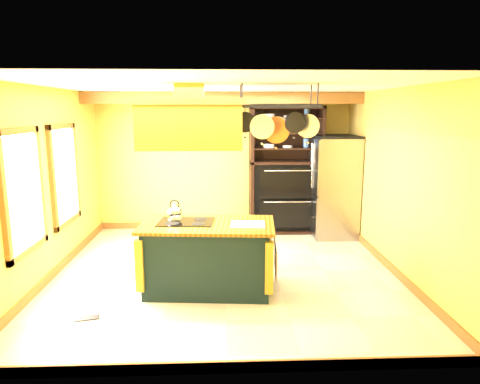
{
  "coord_description": "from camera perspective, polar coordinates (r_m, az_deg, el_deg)",
  "views": [
    {
      "loc": [
        -0.03,
        -6.04,
        2.38
      ],
      "look_at": [
        0.23,
        0.3,
        1.16
      ],
      "focal_mm": 32.0,
      "sensor_mm": 36.0,
      "label": 1
    }
  ],
  "objects": [
    {
      "name": "floor",
      "position": [
        6.49,
        -1.97,
        -10.65
      ],
      "size": [
        5.0,
        5.0,
        0.0
      ],
      "primitive_type": "plane",
      "color": "beige",
      "rests_on": "ground"
    },
    {
      "name": "ceiling",
      "position": [
        6.04,
        -2.14,
        13.9
      ],
      "size": [
        5.0,
        5.0,
        0.0
      ],
      "primitive_type": "plane",
      "rotation": [
        3.14,
        0.0,
        0.0
      ],
      "color": "white",
      "rests_on": "wall_back"
    },
    {
      "name": "wall_back",
      "position": [
        8.6,
        -2.16,
        3.99
      ],
      "size": [
        5.0,
        0.02,
        2.7
      ],
      "primitive_type": "cube",
      "color": "gold",
      "rests_on": "floor"
    },
    {
      "name": "wall_front",
      "position": [
        3.68,
        -1.79,
        -5.39
      ],
      "size": [
        5.0,
        0.02,
        2.7
      ],
      "primitive_type": "cube",
      "color": "gold",
      "rests_on": "floor"
    },
    {
      "name": "wall_left",
      "position": [
        6.6,
        -24.3,
        0.92
      ],
      "size": [
        0.02,
        5.0,
        2.7
      ],
      "primitive_type": "cube",
      "color": "gold",
      "rests_on": "floor"
    },
    {
      "name": "wall_right",
      "position": [
        6.63,
        20.12,
        1.26
      ],
      "size": [
        0.02,
        5.0,
        2.7
      ],
      "primitive_type": "cube",
      "color": "gold",
      "rests_on": "floor"
    },
    {
      "name": "ceiling_beam",
      "position": [
        7.74,
        -2.2,
        12.42
      ],
      "size": [
        5.0,
        0.15,
        0.2
      ],
      "primitive_type": "cube",
      "color": "olive",
      "rests_on": "ceiling"
    },
    {
      "name": "window_near",
      "position": [
        5.86,
        -26.89,
        0.05
      ],
      "size": [
        0.06,
        1.06,
        1.56
      ],
      "color": "olive",
      "rests_on": "wall_left"
    },
    {
      "name": "window_far",
      "position": [
        7.14,
        -22.31,
        2.16
      ],
      "size": [
        0.06,
        1.06,
        1.56
      ],
      "color": "olive",
      "rests_on": "wall_left"
    },
    {
      "name": "kitchen_island",
      "position": [
        5.77,
        -4.29,
        -8.51
      ],
      "size": [
        1.81,
        1.11,
        1.11
      ],
      "rotation": [
        0.0,
        0.0,
        -0.08
      ],
      "color": "black",
      "rests_on": "floor"
    },
    {
      "name": "range_hood",
      "position": [
        5.45,
        -6.67,
        9.28
      ],
      "size": [
        1.36,
        0.77,
        0.8
      ],
      "color": "gold",
      "rests_on": "ceiling"
    },
    {
      "name": "pot_rack",
      "position": [
        5.5,
        5.07,
        10.22
      ],
      "size": [
        1.1,
        0.51,
        0.75
      ],
      "color": "black",
      "rests_on": "ceiling"
    },
    {
      "name": "refrigerator",
      "position": [
        8.34,
        12.29,
        0.5
      ],
      "size": [
        0.81,
        0.96,
        1.88
      ],
      "color": "gray",
      "rests_on": "floor"
    },
    {
      "name": "hutch",
      "position": [
        8.48,
        6.0,
        1.03
      ],
      "size": [
        1.39,
        0.63,
        2.46
      ],
      "color": "black",
      "rests_on": "floor"
    },
    {
      "name": "floor_register",
      "position": [
        5.47,
        -19.73,
        -15.54
      ],
      "size": [
        0.3,
        0.18,
        0.01
      ],
      "primitive_type": "cube",
      "rotation": [
        0.0,
        0.0,
        0.24
      ],
      "color": "black",
      "rests_on": "floor"
    }
  ]
}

